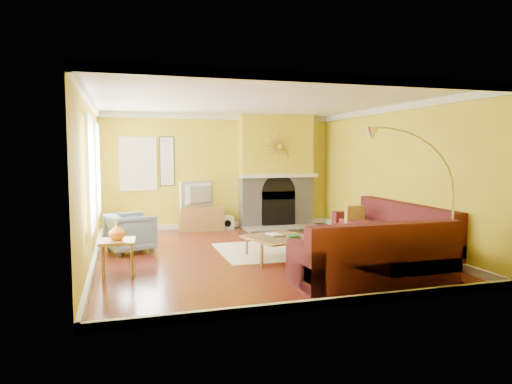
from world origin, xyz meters
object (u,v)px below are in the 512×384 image
object	(u,v)px
arc_lamp	(416,210)
media_console	(201,219)
side_table	(118,259)
armchair	(131,233)
sectional_sofa	(349,235)
coffee_table	(279,248)

from	to	relation	value
arc_lamp	media_console	bearing A→B (deg)	109.99
media_console	arc_lamp	distance (m)	5.73
side_table	arc_lamp	xyz separation A→B (m)	(3.77, -1.73, 0.79)
media_console	armchair	world-z (taller)	armchair
sectional_sofa	coffee_table	world-z (taller)	sectional_sofa
armchair	side_table	distance (m)	1.71
coffee_table	media_console	bearing A→B (deg)	103.71
sectional_sofa	coffee_table	size ratio (longest dim) A/B	3.43
sectional_sofa	armchair	bearing A→B (deg)	152.85
media_console	sectional_sofa	bearing A→B (deg)	-63.39
armchair	coffee_table	bearing A→B (deg)	-136.13
armchair	side_table	world-z (taller)	armchair
coffee_table	side_table	distance (m)	2.65
coffee_table	media_console	size ratio (longest dim) A/B	1.00
media_console	arc_lamp	world-z (taller)	arc_lamp
coffee_table	arc_lamp	bearing A→B (deg)	-61.27
armchair	side_table	xyz separation A→B (m)	(-0.21, -1.69, -0.08)
side_table	armchair	bearing A→B (deg)	82.81
media_console	side_table	xyz separation A→B (m)	(-1.83, -3.61, 0.00)
media_console	armchair	bearing A→B (deg)	-130.11
media_console	side_table	world-z (taller)	same
sectional_sofa	side_table	bearing A→B (deg)	178.68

